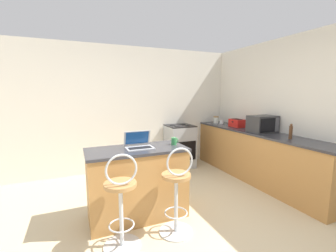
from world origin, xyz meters
TOP-DOWN VIEW (x-y plane):
  - ground_plane at (0.00, 0.00)m, footprint 20.00×20.00m
  - wall_back at (0.00, 2.60)m, footprint 12.00×0.06m
  - wall_right at (2.32, 0.00)m, footprint 0.06×12.00m
  - breakfast_bar at (-0.39, 0.64)m, footprint 1.28×0.60m
  - counter_right at (2.02, 1.04)m, footprint 0.58×3.10m
  - bar_stool_near at (-0.71, 0.10)m, footprint 0.40×0.40m
  - bar_stool_far at (-0.06, 0.10)m, footprint 0.40×0.40m
  - laptop at (-0.35, 0.68)m, footprint 0.35×0.27m
  - microwave at (2.03, 0.91)m, footprint 0.47×0.34m
  - toaster at (2.03, 1.61)m, footprint 0.23×0.30m
  - stove_range at (1.04, 2.27)m, footprint 0.57×0.56m
  - storage_jar at (1.96, 2.25)m, footprint 0.12×0.12m
  - mug_green at (0.15, 0.64)m, footprint 0.09×0.07m
  - pepper_mill at (1.97, 0.28)m, footprint 0.05×0.05m
  - mug_white at (2.01, 2.11)m, footprint 0.10×0.08m

SIDE VIEW (x-z plane):
  - ground_plane at x=0.00m, z-range 0.00..0.00m
  - stove_range at x=1.04m, z-range 0.00..0.94m
  - counter_right at x=2.02m, z-range 0.00..0.94m
  - breakfast_bar at x=-0.39m, z-range 0.00..0.94m
  - bar_stool_near at x=-0.71m, z-range -0.02..1.03m
  - bar_stool_far at x=-0.06m, z-range -0.02..1.03m
  - mug_white at x=2.01m, z-range 0.94..1.03m
  - mug_green at x=0.15m, z-range 0.94..1.04m
  - laptop at x=-0.35m, z-range 0.88..1.10m
  - toaster at x=2.03m, z-range 0.94..1.10m
  - storage_jar at x=1.96m, z-range 0.94..1.10m
  - pepper_mill at x=1.97m, z-range 0.93..1.17m
  - microwave at x=2.03m, z-range 0.94..1.24m
  - wall_back at x=0.00m, z-range 0.00..2.60m
  - wall_right at x=2.32m, z-range 0.00..2.60m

